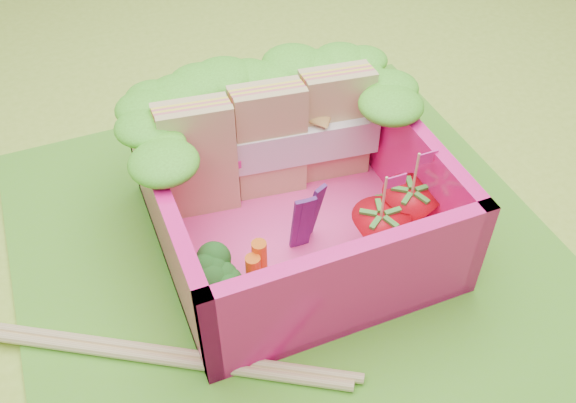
% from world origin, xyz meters
% --- Properties ---
extents(ground, '(14.00, 14.00, 0.00)m').
position_xyz_m(ground, '(0.00, 0.00, 0.00)').
color(ground, '#98BD35').
rests_on(ground, ground).
extents(placemat, '(2.60, 2.60, 0.03)m').
position_xyz_m(placemat, '(0.00, 0.00, 0.01)').
color(placemat, '#59AD27').
rests_on(placemat, ground).
extents(bento_floor, '(1.30, 1.30, 0.05)m').
position_xyz_m(bento_floor, '(0.06, 0.08, 0.06)').
color(bento_floor, '#FF4198').
rests_on(bento_floor, placemat).
extents(bento_box, '(1.30, 1.30, 0.55)m').
position_xyz_m(bento_box, '(0.06, 0.08, 0.31)').
color(bento_box, '#F4147A').
rests_on(bento_box, placemat).
extents(lettuce_ruffle, '(1.43, 0.76, 0.11)m').
position_xyz_m(lettuce_ruffle, '(0.06, 0.55, 0.64)').
color(lettuce_ruffle, '#449B1C').
rests_on(lettuce_ruffle, bento_box).
extents(sandwich_stack, '(1.15, 0.31, 0.63)m').
position_xyz_m(sandwich_stack, '(0.07, 0.41, 0.39)').
color(sandwich_stack, tan).
rests_on(sandwich_stack, bento_floor).
extents(broccoli, '(0.34, 0.34, 0.26)m').
position_xyz_m(broccoli, '(-0.42, -0.22, 0.27)').
color(broccoli, '#75A34F').
rests_on(broccoli, bento_floor).
extents(carrot_sticks, '(0.12, 0.11, 0.28)m').
position_xyz_m(carrot_sticks, '(-0.24, -0.21, 0.21)').
color(carrot_sticks, orange).
rests_on(carrot_sticks, bento_floor).
extents(purple_wedges, '(0.16, 0.08, 0.38)m').
position_xyz_m(purple_wedges, '(0.07, -0.06, 0.27)').
color(purple_wedges, '#4F195A').
rests_on(purple_wedges, bento_floor).
extents(strawberry_left, '(0.27, 0.27, 0.51)m').
position_xyz_m(strawberry_left, '(0.36, -0.24, 0.22)').
color(strawberry_left, red).
rests_on(strawberry_left, bento_floor).
extents(strawberry_right, '(0.28, 0.28, 0.52)m').
position_xyz_m(strawberry_right, '(0.56, -0.17, 0.23)').
color(strawberry_right, red).
rests_on(strawberry_right, bento_floor).
extents(snap_peas, '(0.59, 0.50, 0.05)m').
position_xyz_m(snap_peas, '(0.42, -0.10, 0.11)').
color(snap_peas, green).
rests_on(snap_peas, bento_floor).
extents(chopsticks, '(1.97, 1.20, 0.05)m').
position_xyz_m(chopsticks, '(-0.96, -0.24, 0.05)').
color(chopsticks, tan).
rests_on(chopsticks, placemat).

